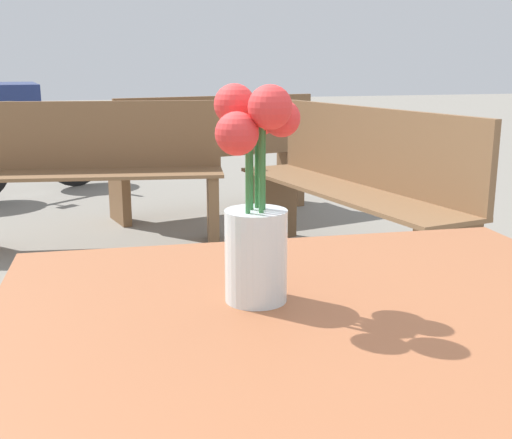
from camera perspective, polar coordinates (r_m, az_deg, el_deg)
table_front at (r=0.96m, az=7.34°, el=-13.69°), size 1.07×0.98×0.71m
flower_vase at (r=0.95m, az=-0.03°, el=0.94°), size 0.14×0.15×0.33m
bench_near at (r=3.93m, az=-14.41°, el=4.36°), size 1.58×0.64×0.85m
bench_middle at (r=3.32m, az=8.76°, el=3.12°), size 0.62×1.68×0.85m
bench_far at (r=4.62m, az=-3.75°, el=6.05°), size 1.53×0.64×0.85m
bicycle at (r=5.65m, az=-19.62°, el=5.63°), size 1.35×1.01×0.78m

